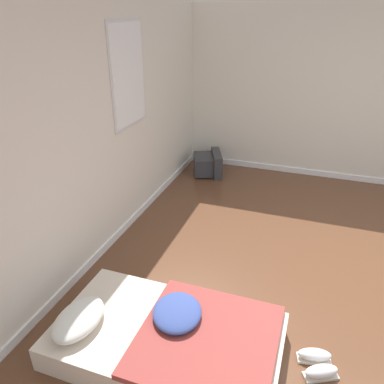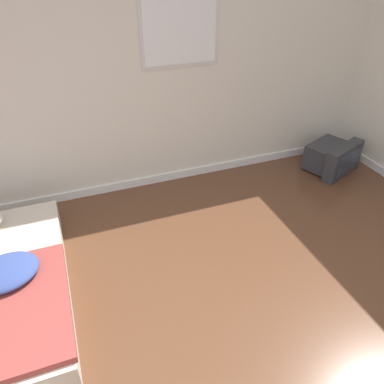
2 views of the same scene
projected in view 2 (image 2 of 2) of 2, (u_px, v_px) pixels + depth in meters
The scene contains 2 objects.
wall_back at pixel (107, 68), 3.40m from camera, with size 8.20×0.08×2.60m.
crt_tv at pixel (333, 157), 4.34m from camera, with size 0.67×0.61×0.36m.
Camera 2 is at (-0.48, -0.60, 2.25)m, focal length 35.00 mm.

